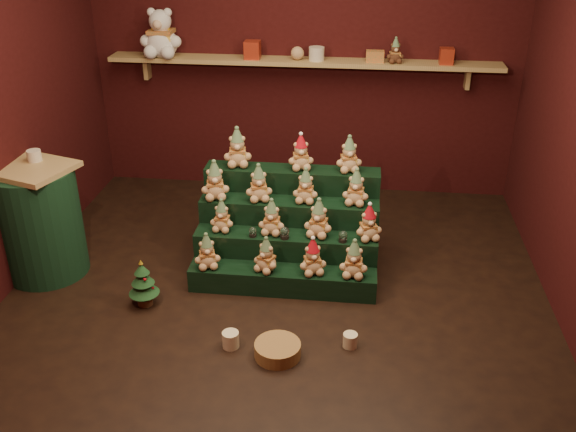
# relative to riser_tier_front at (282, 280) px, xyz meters

# --- Properties ---
(ground) EXTENTS (4.00, 4.00, 0.00)m
(ground) POSITION_rel_riser_tier_front_xyz_m (-0.03, -0.06, -0.09)
(ground) COLOR black
(ground) RESTS_ON ground
(back_wall) EXTENTS (4.00, 0.10, 2.80)m
(back_wall) POSITION_rel_riser_tier_front_xyz_m (-0.03, 1.99, 1.31)
(back_wall) COLOR black
(back_wall) RESTS_ON ground
(front_wall) EXTENTS (4.00, 0.10, 2.80)m
(front_wall) POSITION_rel_riser_tier_front_xyz_m (-0.03, -2.11, 1.31)
(front_wall) COLOR black
(front_wall) RESTS_ON ground
(back_shelf) EXTENTS (3.60, 0.26, 0.24)m
(back_shelf) POSITION_rel_riser_tier_front_xyz_m (-0.03, 1.81, 1.20)
(back_shelf) COLOR #A58652
(back_shelf) RESTS_ON ground
(riser_tier_front) EXTENTS (1.40, 0.22, 0.18)m
(riser_tier_front) POSITION_rel_riser_tier_front_xyz_m (0.00, 0.00, 0.00)
(riser_tier_front) COLOR black
(riser_tier_front) RESTS_ON ground
(riser_tier_midfront) EXTENTS (1.40, 0.22, 0.36)m
(riser_tier_midfront) POSITION_rel_riser_tier_front_xyz_m (0.00, 0.22, 0.09)
(riser_tier_midfront) COLOR black
(riser_tier_midfront) RESTS_ON ground
(riser_tier_midback) EXTENTS (1.40, 0.22, 0.54)m
(riser_tier_midback) POSITION_rel_riser_tier_front_xyz_m (0.00, 0.44, 0.18)
(riser_tier_midback) COLOR black
(riser_tier_midback) RESTS_ON ground
(riser_tier_back) EXTENTS (1.40, 0.22, 0.72)m
(riser_tier_back) POSITION_rel_riser_tier_front_xyz_m (0.00, 0.66, 0.27)
(riser_tier_back) COLOR black
(riser_tier_back) RESTS_ON ground
(teddy_0) EXTENTS (0.24, 0.23, 0.27)m
(teddy_0) POSITION_rel_riser_tier_front_xyz_m (-0.56, -0.02, 0.23)
(teddy_0) COLOR tan
(teddy_0) RESTS_ON riser_tier_front
(teddy_1) EXTENTS (0.25, 0.24, 0.27)m
(teddy_1) POSITION_rel_riser_tier_front_xyz_m (-0.12, -0.02, 0.22)
(teddy_1) COLOR tan
(teddy_1) RESTS_ON riser_tier_front
(teddy_2) EXTENTS (0.25, 0.23, 0.28)m
(teddy_2) POSITION_rel_riser_tier_front_xyz_m (0.22, -0.01, 0.23)
(teddy_2) COLOR tan
(teddy_2) RESTS_ON riser_tier_front
(teddy_3) EXTENTS (0.22, 0.20, 0.29)m
(teddy_3) POSITION_rel_riser_tier_front_xyz_m (0.52, -0.02, 0.23)
(teddy_3) COLOR tan
(teddy_3) RESTS_ON riser_tier_front
(teddy_4) EXTENTS (0.19, 0.18, 0.25)m
(teddy_4) POSITION_rel_riser_tier_front_xyz_m (-0.49, 0.24, 0.40)
(teddy_4) COLOR tan
(teddy_4) RESTS_ON riser_tier_midfront
(teddy_5) EXTENTS (0.21, 0.19, 0.28)m
(teddy_5) POSITION_rel_riser_tier_front_xyz_m (-0.11, 0.23, 0.41)
(teddy_5) COLOR tan
(teddy_5) RESTS_ON riser_tier_midfront
(teddy_6) EXTENTS (0.24, 0.23, 0.30)m
(teddy_6) POSITION_rel_riser_tier_front_xyz_m (0.25, 0.24, 0.42)
(teddy_6) COLOR tan
(teddy_6) RESTS_ON riser_tier_midfront
(teddy_7) EXTENTS (0.25, 0.23, 0.28)m
(teddy_7) POSITION_rel_riser_tier_front_xyz_m (0.62, 0.23, 0.41)
(teddy_7) COLOR tan
(teddy_7) RESTS_ON riser_tier_midfront
(teddy_8) EXTENTS (0.26, 0.24, 0.31)m
(teddy_8) POSITION_rel_riser_tier_front_xyz_m (-0.58, 0.42, 0.60)
(teddy_8) COLOR tan
(teddy_8) RESTS_ON riser_tier_midback
(teddy_9) EXTENTS (0.25, 0.23, 0.29)m
(teddy_9) POSITION_rel_riser_tier_front_xyz_m (-0.24, 0.43, 0.59)
(teddy_9) COLOR tan
(teddy_9) RESTS_ON riser_tier_midback
(teddy_10) EXTENTS (0.20, 0.19, 0.27)m
(teddy_10) POSITION_rel_riser_tier_front_xyz_m (0.13, 0.44, 0.59)
(teddy_10) COLOR tan
(teddy_10) RESTS_ON riser_tier_midback
(teddy_11) EXTENTS (0.22, 0.21, 0.28)m
(teddy_11) POSITION_rel_riser_tier_front_xyz_m (0.51, 0.45, 0.59)
(teddy_11) COLOR tan
(teddy_11) RESTS_ON riser_tier_midback
(teddy_12) EXTENTS (0.25, 0.24, 0.31)m
(teddy_12) POSITION_rel_riser_tier_front_xyz_m (-0.44, 0.68, 0.79)
(teddy_12) COLOR tan
(teddy_12) RESTS_ON riser_tier_back
(teddy_13) EXTENTS (0.23, 0.22, 0.28)m
(teddy_13) POSITION_rel_riser_tier_front_xyz_m (0.07, 0.67, 0.77)
(teddy_13) COLOR tan
(teddy_13) RESTS_ON riser_tier_back
(teddy_14) EXTENTS (0.24, 0.22, 0.28)m
(teddy_14) POSITION_rel_riser_tier_front_xyz_m (0.44, 0.66, 0.77)
(teddy_14) COLOR tan
(teddy_14) RESTS_ON riser_tier_back
(snow_globe_a) EXTENTS (0.06, 0.06, 0.08)m
(snow_globe_a) POSITION_rel_riser_tier_front_xyz_m (-0.24, 0.16, 0.31)
(snow_globe_a) COLOR black
(snow_globe_a) RESTS_ON riser_tier_midfront
(snow_globe_b) EXTENTS (0.07, 0.07, 0.09)m
(snow_globe_b) POSITION_rel_riser_tier_front_xyz_m (-0.00, 0.16, 0.32)
(snow_globe_b) COLOR black
(snow_globe_b) RESTS_ON riser_tier_midfront
(snow_globe_c) EXTENTS (0.07, 0.07, 0.09)m
(snow_globe_c) POSITION_rel_riser_tier_front_xyz_m (0.43, 0.16, 0.31)
(snow_globe_c) COLOR black
(snow_globe_c) RESTS_ON riser_tier_midfront
(side_table) EXTENTS (0.71, 0.64, 0.90)m
(side_table) POSITION_rel_riser_tier_front_xyz_m (-1.87, 0.06, 0.35)
(side_table) COLOR #A58652
(side_table) RESTS_ON ground
(table_ornament) EXTENTS (0.10, 0.10, 0.08)m
(table_ornament) POSITION_rel_riser_tier_front_xyz_m (-1.87, 0.16, 0.85)
(table_ornament) COLOR beige
(table_ornament) RESTS_ON side_table
(mini_christmas_tree) EXTENTS (0.22, 0.22, 0.38)m
(mini_christmas_tree) POSITION_rel_riser_tier_front_xyz_m (-0.97, -0.30, 0.09)
(mini_christmas_tree) COLOR #4D301B
(mini_christmas_tree) RESTS_ON ground
(mug_left) EXTENTS (0.11, 0.11, 0.11)m
(mug_left) POSITION_rel_riser_tier_front_xyz_m (-0.26, -0.70, -0.03)
(mug_left) COLOR beige
(mug_left) RESTS_ON ground
(mug_right) EXTENTS (0.10, 0.10, 0.10)m
(mug_right) POSITION_rel_riser_tier_front_xyz_m (0.53, -0.61, -0.04)
(mug_right) COLOR beige
(mug_right) RESTS_ON ground
(wicker_basket) EXTENTS (0.40, 0.40, 0.09)m
(wicker_basket) POSITION_rel_riser_tier_front_xyz_m (0.06, -0.76, -0.04)
(wicker_basket) COLOR olive
(wicker_basket) RESTS_ON ground
(white_bear) EXTENTS (0.39, 0.35, 0.55)m
(white_bear) POSITION_rel_riser_tier_front_xyz_m (-1.33, 1.78, 1.50)
(white_bear) COLOR white
(white_bear) RESTS_ON back_shelf
(brown_bear) EXTENTS (0.18, 0.17, 0.22)m
(brown_bear) POSITION_rel_riser_tier_front_xyz_m (0.79, 1.78, 1.34)
(brown_bear) COLOR #492618
(brown_bear) RESTS_ON back_shelf
(gift_tin_red_a) EXTENTS (0.14, 0.14, 0.16)m
(gift_tin_red_a) POSITION_rel_riser_tier_front_xyz_m (-0.49, 1.79, 1.31)
(gift_tin_red_a) COLOR #A22D19
(gift_tin_red_a) RESTS_ON back_shelf
(gift_tin_cream) EXTENTS (0.14, 0.14, 0.12)m
(gift_tin_cream) POSITION_rel_riser_tier_front_xyz_m (0.09, 1.79, 1.29)
(gift_tin_cream) COLOR beige
(gift_tin_cream) RESTS_ON back_shelf
(gift_tin_red_b) EXTENTS (0.12, 0.12, 0.14)m
(gift_tin_red_b) POSITION_rel_riser_tier_front_xyz_m (1.25, 1.79, 1.30)
(gift_tin_red_b) COLOR #A22D19
(gift_tin_red_b) RESTS_ON back_shelf
(shelf_plush_ball) EXTENTS (0.12, 0.12, 0.12)m
(shelf_plush_ball) POSITION_rel_riser_tier_front_xyz_m (-0.08, 1.79, 1.29)
(shelf_plush_ball) COLOR tan
(shelf_plush_ball) RESTS_ON back_shelf
(scarf_gift_box) EXTENTS (0.16, 0.10, 0.10)m
(scarf_gift_box) POSITION_rel_riser_tier_front_xyz_m (0.62, 1.79, 1.28)
(scarf_gift_box) COLOR #E65920
(scarf_gift_box) RESTS_ON back_shelf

